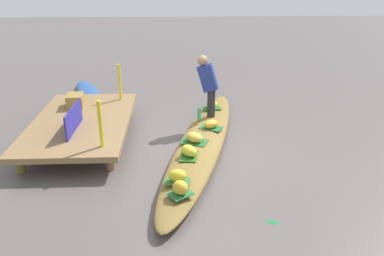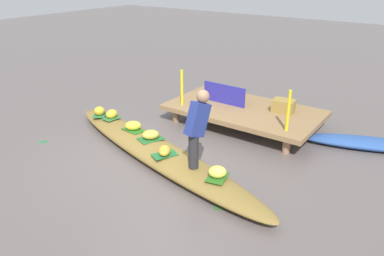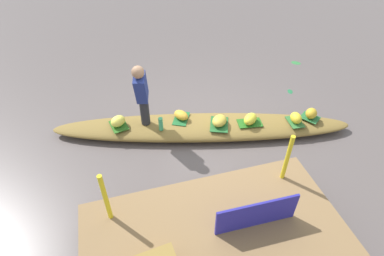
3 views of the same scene
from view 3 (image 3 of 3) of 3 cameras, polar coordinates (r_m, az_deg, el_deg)
The scene contains 23 objects.
canal_water at distance 5.77m, azimuth 1.85°, elevation -0.81°, with size 40.00×40.00×0.00m, color #5D5452.
dock_platform at distance 4.01m, azimuth 4.43°, elevation -19.32°, with size 3.20×1.80×0.39m.
vendor_boat at distance 5.68m, azimuth 1.88°, elevation 0.15°, with size 5.42×0.77×0.25m, color olive.
leaf_mat_0 at distance 6.09m, azimuth 20.81°, elevation 1.80°, with size 0.31×0.25×0.01m, color #286C36.
banana_bunch_0 at distance 6.03m, azimuth 21.02°, elevation 2.52°, with size 0.22×0.20×0.19m, color gold.
leaf_mat_1 at distance 5.67m, azimuth 10.53°, elevation 0.93°, with size 0.43×0.26×0.01m, color #25651D.
banana_bunch_1 at distance 5.61m, azimuth 10.64°, elevation 1.64°, with size 0.31×0.20×0.18m, color yellow.
leaf_mat_2 at distance 5.67m, azimuth -13.27°, elevation 0.50°, with size 0.38×0.27×0.01m, color #2B651D.
banana_bunch_2 at distance 5.61m, azimuth -13.41°, elevation 1.23°, with size 0.27×0.21×0.19m, color #F1E453.
leaf_mat_3 at distance 5.56m, azimuth 5.00°, elevation 0.69°, with size 0.44×0.31×0.01m, color #24632D.
banana_bunch_3 at distance 5.51m, azimuth 5.05°, elevation 1.35°, with size 0.31×0.24×0.17m, color gold.
leaf_mat_4 at distance 5.67m, azimuth -2.00°, elevation 1.77°, with size 0.41×0.25×0.01m, color #206731.
banana_bunch_4 at distance 5.63m, azimuth -2.02°, elevation 2.38°, with size 0.29×0.19×0.16m, color gold.
leaf_mat_5 at distance 5.89m, azimuth 18.34°, elevation 1.08°, with size 0.35×0.24×0.01m, color #326E34.
banana_bunch_5 at distance 5.84m, azimuth 18.53°, elevation 1.77°, with size 0.25×0.18×0.18m, color yellow.
vendor_person at distance 5.17m, azimuth -9.22°, elevation 6.48°, with size 0.28×0.45×1.24m.
water_bottle at distance 5.38m, azimuth -5.74°, elevation 0.74°, with size 0.08×0.08×0.25m, color #3FAA69.
market_banner at distance 3.92m, azimuth 11.80°, elevation -15.26°, with size 1.03×0.03×0.43m, color #2A2796.
railing_post_west at distance 4.39m, azimuth 17.08°, elevation -5.27°, with size 0.06×0.06×0.78m, color yellow.
railing_post_east at distance 3.91m, azimuth -15.58°, elevation -12.20°, with size 0.06×0.06×0.78m, color yellow.
drifting_plant_0 at distance 6.07m, azimuth -15.51°, elevation -0.02°, with size 0.25×0.20×0.01m, color #3A5B32.
drifting_plant_1 at distance 8.37m, azimuth 18.52°, elevation 11.27°, with size 0.24×0.18×0.01m, color #347D3E.
drifting_plant_2 at distance 7.18m, azimuth 17.55°, elevation 6.41°, with size 0.18×0.11×0.01m, color #226C3E.
Camera 3 is at (1.37, 4.13, 3.79)m, focal length 29.10 mm.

